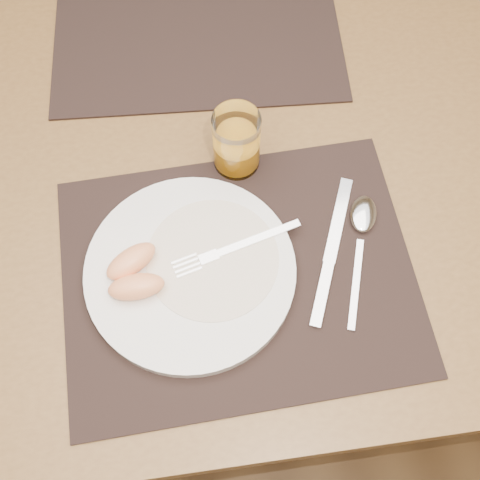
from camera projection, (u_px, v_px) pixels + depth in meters
name	position (u px, v px, depth m)	size (l,w,h in m)	color
ground	(220.00, 306.00, 1.55)	(5.00, 5.00, 0.00)	brown
table	(208.00, 168.00, 0.95)	(1.40, 0.90, 0.75)	brown
placemat_near	(238.00, 275.00, 0.78)	(0.45, 0.35, 0.00)	black
placemat_far	(197.00, 22.00, 0.96)	(0.45, 0.35, 0.00)	black
plate	(190.00, 271.00, 0.77)	(0.27, 0.27, 0.02)	white
plate_dressing	(212.00, 258.00, 0.77)	(0.17, 0.17, 0.00)	white
fork	(226.00, 251.00, 0.77)	(0.17, 0.06, 0.00)	silver
knife	(329.00, 262.00, 0.78)	(0.10, 0.21, 0.01)	silver
spoon	(362.00, 224.00, 0.80)	(0.08, 0.19, 0.01)	silver
juice_glass	(237.00, 144.00, 0.81)	(0.06, 0.06, 0.10)	white
grapefruit_wedges	(134.00, 274.00, 0.74)	(0.08, 0.09, 0.03)	#FFA568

